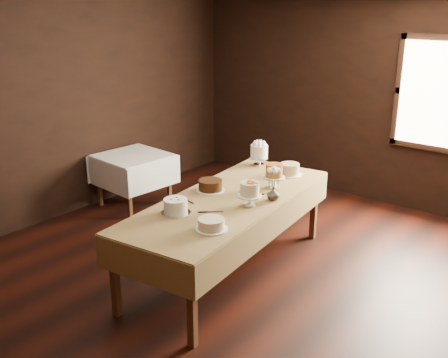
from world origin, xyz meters
TOP-DOWN VIEW (x-y plane):
  - floor at (0.00, 0.00)m, footprint 5.00×6.00m
  - wall_back at (0.00, 3.00)m, footprint 5.00×0.02m
  - wall_left at (-2.50, 0.00)m, footprint 0.02×6.00m
  - window at (1.30, 2.94)m, footprint 1.10×0.05m
  - display_table at (0.19, 0.04)m, footprint 1.34×2.77m
  - side_table at (-2.01, 0.70)m, footprint 0.93×0.93m
  - cake_meringue at (-0.22, 1.15)m, footprint 0.29×0.29m
  - cake_speckled at (0.26, 1.07)m, footprint 0.30×0.30m
  - cake_caramel at (0.36, 0.60)m, footprint 0.24×0.24m
  - cake_chocolate at (-0.10, 0.09)m, footprint 0.30×0.30m
  - cake_flowers at (0.47, 0.02)m, footprint 0.25×0.25m
  - cake_swirl at (0.05, -0.58)m, footprint 0.28×0.28m
  - cake_cream at (0.54, -0.65)m, footprint 0.32×0.32m
  - cake_server_a at (0.32, -0.32)m, footprint 0.19×0.19m
  - cake_server_c at (0.14, 0.39)m, footprint 0.09×0.24m
  - cake_server_d at (0.43, 0.42)m, footprint 0.12×0.23m
  - cake_server_e at (-0.06, -0.28)m, footprint 0.24×0.08m
  - flower_vase at (0.56, 0.29)m, footprint 0.17×0.17m
  - flower_bouquet at (0.56, 0.29)m, footprint 0.14×0.14m

SIDE VIEW (x-z plane):
  - floor at x=0.00m, z-range -0.01..0.01m
  - side_table at x=-2.01m, z-range 0.28..1.00m
  - display_table at x=0.19m, z-range 0.35..1.18m
  - cake_server_a at x=0.32m, z-range 0.83..0.83m
  - cake_server_c at x=0.14m, z-range 0.83..0.83m
  - cake_server_d at x=0.43m, z-range 0.83..0.83m
  - cake_server_e at x=-0.06m, z-range 0.83..0.83m
  - cake_cream at x=0.54m, z-range 0.82..0.92m
  - cake_chocolate at x=-0.10m, z-range 0.82..0.94m
  - cake_speckled at x=0.26m, z-range 0.82..0.96m
  - flower_vase at x=0.56m, z-range 0.83..0.96m
  - cake_swirl at x=0.05m, z-range 0.82..0.97m
  - cake_flowers at x=0.47m, z-range 0.81..1.06m
  - cake_caramel at x=0.36m, z-range 0.81..1.08m
  - cake_meringue at x=-0.22m, z-range 0.81..1.08m
  - flower_bouquet at x=0.56m, z-range 0.98..1.18m
  - wall_back at x=0.00m, z-range 0.00..2.80m
  - wall_left at x=-2.50m, z-range 0.00..2.80m
  - window at x=1.30m, z-range 0.95..2.25m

